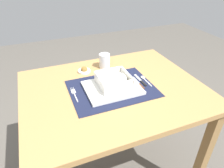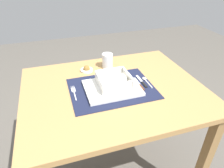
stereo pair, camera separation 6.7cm
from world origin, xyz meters
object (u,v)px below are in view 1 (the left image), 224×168
Objects in this scene: spoon at (144,78)px; drinking_glass at (105,62)px; butter_knife at (141,81)px; fork at (74,93)px; porridge_bowl at (114,81)px; bread_knife at (139,83)px; dining_table at (113,103)px; condiment_saucer at (84,70)px.

drinking_glass is at bearing 123.45° from spoon.
drinking_glass reaches higher than butter_knife.
fork is 0.41m from spoon.
porridge_bowl is 0.17m from butter_knife.
fork is at bearing 175.30° from porridge_bowl.
porridge_bowl is 1.25× the size of fork.
spoon is 0.06m from bread_knife.
butter_knife is (0.39, -0.02, 0.00)m from fork.
drinking_glass is at bearing 115.38° from butter_knife.
fork is at bearing 174.52° from dining_table.
dining_table is 8.48× the size of spoon.
porridge_bowl reaches higher than condiment_saucer.
butter_knife is 0.36m from condiment_saucer.
bread_knife is (-0.03, -0.02, 0.00)m from butter_knife.
bread_knife is at bearing -9.73° from porridge_bowl.
dining_table is 7.26× the size of bread_knife.
fork is (-0.21, 0.02, 0.11)m from dining_table.
condiment_saucer is at bearing 129.24° from bread_knife.
condiment_saucer is at bearing 142.04° from spoon.
bread_knife is at bearing -67.78° from drinking_glass.
bread_knife is at bearing -46.00° from condiment_saucer.
spoon is 0.86× the size of butter_knife.
porridge_bowl is 0.24m from drinking_glass.
fork is at bearing 168.54° from bread_knife.
fork is 1.00× the size of bread_knife.
condiment_saucer reaches higher than spoon.
butter_knife is (0.17, -0.00, 0.11)m from dining_table.
butter_knife is at bearing -61.05° from drinking_glass.
spoon reaches higher than fork.
butter_knife is (-0.03, -0.01, -0.00)m from spoon.
dining_table is at bearing -98.76° from drinking_glass.
butter_knife is at bearing -5.23° from fork.
dining_table is 7.26× the size of butter_knife.
bread_knife is at bearing -144.45° from butter_knife.
bread_knife is at bearing -8.51° from dining_table.
butter_knife is at bearing -153.15° from spoon.
butter_knife reaches higher than dining_table.
porridge_bowl is 0.25m from condiment_saucer.
dining_table is at bearing -7.61° from fork.
porridge_bowl reaches higher than dining_table.
condiment_saucer is at bearing 59.69° from fork.
drinking_glass is at bearing 81.70° from porridge_bowl.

